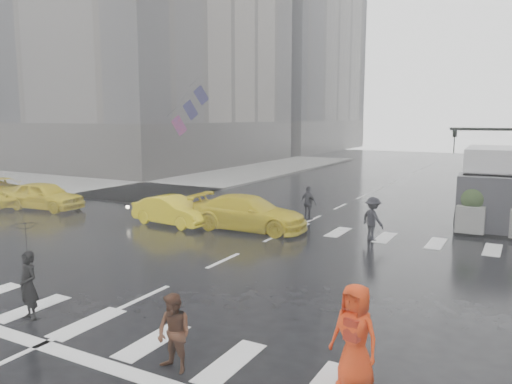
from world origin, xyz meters
The scene contains 16 objects.
ground centered at (0.00, 0.00, 0.00)m, with size 120.00×120.00×0.00m, color black.
sidewalk_nw centered at (-19.50, 17.50, 0.07)m, with size 35.00×35.00×0.15m, color slate.
building_nw_far centered at (-29.00, 56.00, 20.19)m, with size 26.05×26.05×44.00m.
road_markings centered at (0.00, 0.00, 0.01)m, with size 18.00×48.00×0.01m, color silver, non-canonical shape.
planter_west centered at (7.00, 8.20, 0.98)m, with size 1.10×1.10×1.80m.
flag_cluster centered at (-15.08, 18.50, 5.64)m, with size 2.87×3.06×4.69m.
pedestrian_black centered at (-1.43, -6.48, 1.60)m, with size 1.12×1.13×2.43m.
pedestrian_brown centered at (3.23, -6.80, 0.77)m, with size 0.75×0.58×1.54m, color #472819.
pedestrian_orange centered at (6.43, -5.65, 0.97)m, with size 1.07×0.83×1.93m.
pedestrian_far_a centered at (-0.14, 7.81, 0.81)m, with size 0.95×0.58×1.62m, color black.
pedestrian_far_b centered at (3.67, 5.31, 0.87)m, with size 1.13×0.62×1.75m, color black.
taxi_front centered at (-13.50, 3.56, 0.75)m, with size 1.77×4.40×1.50m, color #DCC10B.
taxi_mid centered at (-5.13, 3.76, 0.66)m, with size 1.39×3.99×1.31m, color #DCC10B.
taxi_rear centered at (-1.57, 4.54, 0.75)m, with size 2.11×4.58×1.51m, color #DCC10B.
taxi_far centered at (-17.00, 3.40, 0.75)m, with size 2.47×4.75×1.49m, color #DCC10B.
box_truck centered at (7.50, 11.45, 1.84)m, with size 2.44×6.51×3.46m.
Camera 1 is at (8.96, -13.96, 4.86)m, focal length 35.00 mm.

